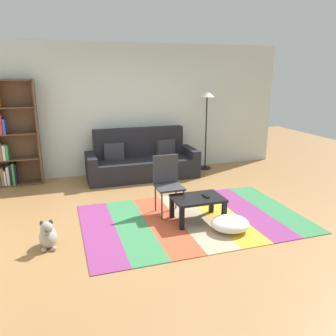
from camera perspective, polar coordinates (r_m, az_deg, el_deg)
The scene contains 11 objects.
ground_plane at distance 5.29m, azimuth 0.20°, elevation -7.76°, with size 14.00×14.00×0.00m, color #9E7042.
back_wall at distance 7.35m, azimuth -6.15°, elevation 9.76°, with size 6.80×0.10×2.70m, color silver.
rug at distance 5.13m, azimuth 4.22°, elevation -8.51°, with size 3.23×2.07×0.01m.
couch at distance 7.04m, azimuth -4.42°, elevation 1.14°, with size 2.26×0.80×1.00m.
bookshelf at distance 7.07m, azimuth -25.43°, elevation 4.61°, with size 0.90×0.28×2.00m.
coffee_table at distance 4.96m, azimuth 5.02°, elevation -5.62°, with size 0.73×0.51×0.36m.
pouf at distance 4.79m, azimuth 10.42°, elevation -9.22°, with size 0.53×0.49×0.20m, color white.
dog at distance 4.54m, azimuth -19.56°, elevation -10.66°, with size 0.22×0.35×0.40m.
standing_lamp at distance 7.51m, azimuth 6.56°, elevation 10.69°, with size 0.32×0.32×1.75m.
tv_remote at distance 4.96m, azimuth 6.36°, elevation -4.73°, with size 0.04×0.15×0.02m, color black.
folding_chair at distance 5.18m, azimuth -0.10°, elevation -1.97°, with size 0.40×0.40×0.90m.
Camera 1 is at (-1.53, -4.60, 2.12)m, focal length 36.21 mm.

